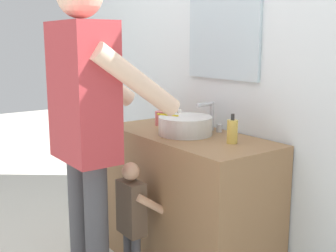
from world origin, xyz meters
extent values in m
cube|color=silver|center=(0.00, 0.62, 1.35)|extent=(4.40, 0.08, 2.70)
cube|color=silver|center=(0.00, 0.57, 1.55)|extent=(0.62, 0.02, 0.66)
cube|color=olive|center=(0.00, 0.30, 0.45)|extent=(1.16, 0.54, 0.90)
cylinder|color=silver|center=(0.00, 0.28, 0.95)|extent=(0.33, 0.33, 0.11)
cylinder|color=#B1B1AD|center=(0.00, 0.28, 0.96)|extent=(0.27, 0.27, 0.09)
cylinder|color=#B7BABF|center=(0.00, 0.49, 0.99)|extent=(0.03, 0.03, 0.18)
cylinder|color=#B7BABF|center=(0.00, 0.43, 1.07)|extent=(0.02, 0.12, 0.02)
cylinder|color=#B7BABF|center=(-0.07, 0.49, 0.92)|extent=(0.04, 0.04, 0.05)
cylinder|color=#B7BABF|center=(0.07, 0.49, 0.92)|extent=(0.04, 0.04, 0.05)
cylinder|color=#D86666|center=(-0.33, 0.33, 0.94)|extent=(0.07, 0.07, 0.09)
cylinder|color=green|center=(-0.33, 0.34, 1.00)|extent=(0.04, 0.01, 0.17)
cube|color=white|center=(-0.33, 0.34, 1.09)|extent=(0.01, 0.02, 0.02)
cylinder|color=gold|center=(0.33, 0.35, 0.96)|extent=(0.06, 0.06, 0.13)
cylinder|color=#2D2D2D|center=(0.33, 0.35, 1.04)|extent=(0.02, 0.02, 0.04)
cube|color=brown|center=(0.00, -0.11, 0.52)|extent=(0.18, 0.10, 0.31)
sphere|color=#D8A884|center=(0.00, -0.11, 0.73)|extent=(0.10, 0.10, 0.10)
cylinder|color=#D8A884|center=(-0.10, -0.03, 0.54)|extent=(0.04, 0.22, 0.17)
cylinder|color=#D8A884|center=(0.10, -0.03, 0.54)|extent=(0.04, 0.22, 0.17)
cylinder|color=#47474C|center=(-0.16, -0.35, 0.42)|extent=(0.13, 0.13, 0.83)
cylinder|color=#47474C|center=(0.04, -0.35, 0.42)|extent=(0.13, 0.13, 0.83)
cube|color=#B7383D|center=(-0.06, -0.35, 1.19)|extent=(0.42, 0.23, 0.72)
cylinder|color=beige|center=(-0.29, -0.16, 1.25)|extent=(0.10, 0.50, 0.39)
cylinder|color=beige|center=(0.17, -0.16, 1.25)|extent=(0.10, 0.50, 0.39)
cylinder|color=yellow|center=(0.17, 0.03, 1.06)|extent=(0.01, 0.14, 0.03)
cube|color=white|center=(0.17, 0.10, 1.08)|extent=(0.01, 0.02, 0.02)
camera|label=1|loc=(2.00, -1.30, 1.45)|focal=45.97mm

